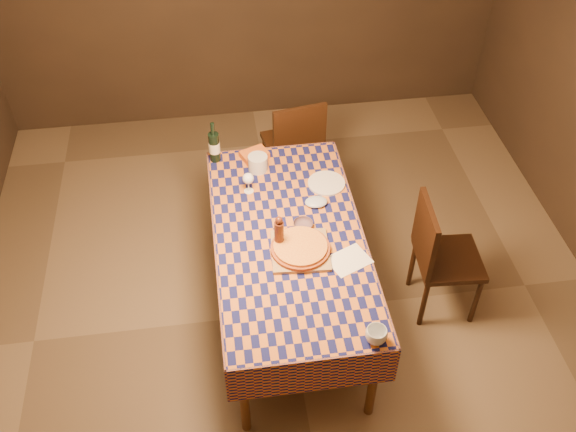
{
  "coord_description": "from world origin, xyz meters",
  "views": [
    {
      "loc": [
        -0.4,
        -2.77,
        3.64
      ],
      "look_at": [
        0.0,
        0.05,
        0.9
      ],
      "focal_mm": 40.0,
      "sensor_mm": 36.0,
      "label": 1
    }
  ],
  "objects_px": {
    "dining_table": "(289,245)",
    "cutting_board": "(300,251)",
    "chair_right": "(438,253)",
    "wine_bottle": "(214,146)",
    "pizza": "(300,247)",
    "white_plate": "(326,183)",
    "chair_far": "(295,143)",
    "bowl": "(303,225)"
  },
  "relations": [
    {
      "from": "pizza",
      "to": "wine_bottle",
      "type": "bearing_deg",
      "value": 115.32
    },
    {
      "from": "dining_table",
      "to": "chair_right",
      "type": "distance_m",
      "value": 1.01
    },
    {
      "from": "pizza",
      "to": "white_plate",
      "type": "xyz_separation_m",
      "value": [
        0.27,
        0.6,
        -0.03
      ]
    },
    {
      "from": "cutting_board",
      "to": "chair_right",
      "type": "bearing_deg",
      "value": 5.36
    },
    {
      "from": "wine_bottle",
      "to": "chair_right",
      "type": "bearing_deg",
      "value": -32.13
    },
    {
      "from": "chair_far",
      "to": "chair_right",
      "type": "distance_m",
      "value": 1.52
    },
    {
      "from": "wine_bottle",
      "to": "white_plate",
      "type": "xyz_separation_m",
      "value": [
        0.73,
        -0.37,
        -0.11
      ]
    },
    {
      "from": "pizza",
      "to": "white_plate",
      "type": "relative_size",
      "value": 1.64
    },
    {
      "from": "dining_table",
      "to": "chair_right",
      "type": "xyz_separation_m",
      "value": [
        0.99,
        -0.05,
        -0.17
      ]
    },
    {
      "from": "white_plate",
      "to": "chair_right",
      "type": "height_order",
      "value": "chair_right"
    },
    {
      "from": "bowl",
      "to": "white_plate",
      "type": "height_order",
      "value": "bowl"
    },
    {
      "from": "white_plate",
      "to": "chair_far",
      "type": "relative_size",
      "value": 0.27
    },
    {
      "from": "wine_bottle",
      "to": "chair_right",
      "type": "xyz_separation_m",
      "value": [
        1.4,
        -0.88,
        -0.36
      ]
    },
    {
      "from": "chair_far",
      "to": "pizza",
      "type": "bearing_deg",
      "value": -97.28
    },
    {
      "from": "cutting_board",
      "to": "bowl",
      "type": "distance_m",
      "value": 0.22
    },
    {
      "from": "chair_far",
      "to": "chair_right",
      "type": "height_order",
      "value": "same"
    },
    {
      "from": "white_plate",
      "to": "chair_right",
      "type": "xyz_separation_m",
      "value": [
        0.67,
        -0.51,
        -0.25
      ]
    },
    {
      "from": "wine_bottle",
      "to": "chair_far",
      "type": "distance_m",
      "value": 0.85
    },
    {
      "from": "pizza",
      "to": "chair_right",
      "type": "height_order",
      "value": "chair_right"
    },
    {
      "from": "bowl",
      "to": "chair_far",
      "type": "relative_size",
      "value": 0.13
    },
    {
      "from": "cutting_board",
      "to": "pizza",
      "type": "distance_m",
      "value": 0.03
    },
    {
      "from": "chair_right",
      "to": "white_plate",
      "type": "bearing_deg",
      "value": 142.78
    },
    {
      "from": "dining_table",
      "to": "cutting_board",
      "type": "xyz_separation_m",
      "value": [
        0.05,
        -0.14,
        0.09
      ]
    },
    {
      "from": "dining_table",
      "to": "bowl",
      "type": "relative_size",
      "value": 14.68
    },
    {
      "from": "cutting_board",
      "to": "chair_right",
      "type": "xyz_separation_m",
      "value": [
        0.94,
        0.09,
        -0.26
      ]
    },
    {
      "from": "bowl",
      "to": "chair_far",
      "type": "distance_m",
      "value": 1.23
    },
    {
      "from": "bowl",
      "to": "white_plate",
      "type": "relative_size",
      "value": 0.49
    },
    {
      "from": "dining_table",
      "to": "chair_far",
      "type": "bearing_deg",
      "value": 79.77
    },
    {
      "from": "chair_far",
      "to": "cutting_board",
      "type": "bearing_deg",
      "value": -97.28
    },
    {
      "from": "white_plate",
      "to": "chair_right",
      "type": "relative_size",
      "value": 0.27
    },
    {
      "from": "wine_bottle",
      "to": "white_plate",
      "type": "relative_size",
      "value": 1.23
    },
    {
      "from": "wine_bottle",
      "to": "pizza",
      "type": "bearing_deg",
      "value": -64.68
    },
    {
      "from": "pizza",
      "to": "chair_right",
      "type": "bearing_deg",
      "value": 5.36
    },
    {
      "from": "cutting_board",
      "to": "bowl",
      "type": "bearing_deg",
      "value": 76.18
    },
    {
      "from": "dining_table",
      "to": "bowl",
      "type": "bearing_deg",
      "value": 34.7
    },
    {
      "from": "chair_right",
      "to": "wine_bottle",
      "type": "bearing_deg",
      "value": 147.87
    },
    {
      "from": "wine_bottle",
      "to": "cutting_board",
      "type": "bearing_deg",
      "value": -64.68
    },
    {
      "from": "bowl",
      "to": "wine_bottle",
      "type": "relative_size",
      "value": 0.4
    },
    {
      "from": "bowl",
      "to": "chair_far",
      "type": "bearing_deg",
      "value": 83.89
    },
    {
      "from": "bowl",
      "to": "wine_bottle",
      "type": "distance_m",
      "value": 0.92
    },
    {
      "from": "dining_table",
      "to": "cutting_board",
      "type": "distance_m",
      "value": 0.17
    },
    {
      "from": "cutting_board",
      "to": "chair_far",
      "type": "distance_m",
      "value": 1.44
    }
  ]
}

